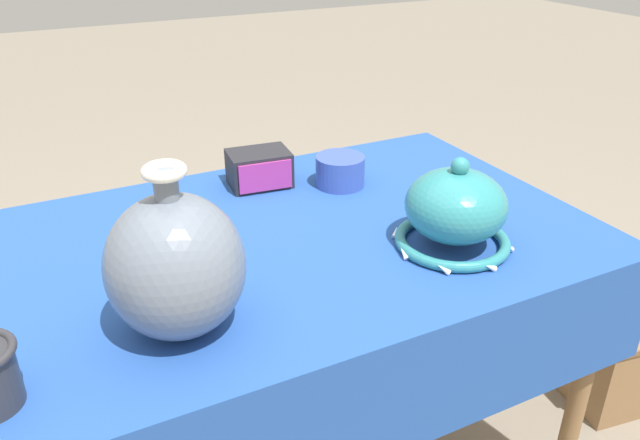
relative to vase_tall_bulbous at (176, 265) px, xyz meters
The scene contains 6 objects.
display_table 0.36m from the vase_tall_bulbous, 39.64° to the left, with size 1.35×0.80×0.71m.
vase_tall_bulbous is the anchor object (origin of this frame).
vase_dome_bell 0.56m from the vase_tall_bulbous, ahead, with size 0.24×0.24×0.19m.
mosaic_tile_box 0.58m from the vase_tall_bulbous, 55.85° to the left, with size 0.15×0.12×0.08m.
pot_squat_cobalt 0.64m from the vase_tall_bulbous, 38.07° to the left, with size 0.12×0.12×0.07m, color #3851A8.
wooden_crate 1.51m from the vase_tall_bulbous, ahead, with size 0.48×0.40×0.27m.
Camera 1 is at (-0.41, -1.04, 1.33)m, focal length 35.00 mm.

